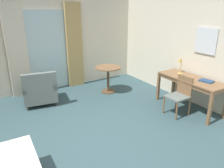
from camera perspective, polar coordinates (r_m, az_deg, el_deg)
The scene contains 13 objects.
ground at distance 4.08m, azimuth -6.33°, elevation -16.26°, with size 6.81×6.92×0.10m, color #334C51.
wall_back at distance 6.44m, azimuth -19.42°, elevation 9.23°, with size 6.41×0.12×2.55m, color beige.
wall_right at distance 5.52m, azimuth 24.19°, elevation 6.97°, with size 0.12×6.52×2.55m, color beige.
balcony_glass_door at distance 6.46m, azimuth -16.68°, elevation 8.15°, with size 1.15×0.02×2.25m, color silver.
curtain_panel_left at distance 6.19m, azimuth -23.63°, elevation 7.77°, with size 0.51×0.10×2.44m, color beige.
curtain_panel_right at distance 6.59m, azimuth -9.81°, elevation 9.80°, with size 0.47×0.10×2.44m, color tan.
writing_desk at distance 5.38m, azimuth 19.98°, elevation 0.57°, with size 0.63×1.59×0.77m.
desk_chair at distance 5.10m, azimuth 17.45°, elevation -2.41°, with size 0.46×0.43×0.88m.
desk_lamp at distance 5.61m, azimuth 17.54°, elevation 5.31°, with size 0.18×0.21×0.41m.
closed_book at distance 5.24m, azimuth 23.55°, elevation 0.75°, with size 0.20×0.29×0.03m, color navy.
armchair_by_window at distance 5.71m, azimuth -18.42°, elevation -1.70°, with size 0.89×0.90×0.88m.
round_cafe_table at distance 6.10m, azimuth -1.02°, elevation 2.78°, with size 0.72×0.72×0.74m.
wall_mirror at distance 5.44m, azimuth 23.46°, elevation 10.36°, with size 0.02×0.54×0.59m.
Camera 1 is at (-1.35, -3.01, 2.35)m, focal length 34.83 mm.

